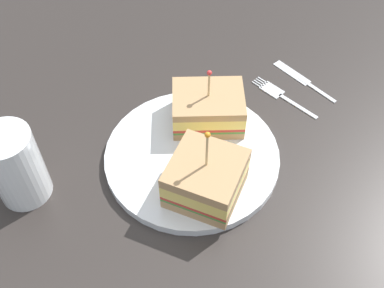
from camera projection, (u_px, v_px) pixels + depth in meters
ground_plane at (192, 163)px, 65.32cm from camera, size 113.52×113.52×2.00cm
plate at (192, 156)px, 64.05cm from camera, size 24.20×24.20×1.30cm
sandwich_half_front at (206, 178)px, 57.29cm from camera, size 11.11×11.14×11.66cm
sandwich_half_back at (208, 108)px, 65.55cm from camera, size 12.59×12.55×9.50cm
drink_glass at (16, 168)px, 57.32cm from camera, size 6.69×6.69×10.93cm
fork at (278, 93)px, 72.58cm from camera, size 12.18×2.32×0.35cm
knife at (300, 78)px, 74.81cm from camera, size 12.72×2.41×0.35cm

